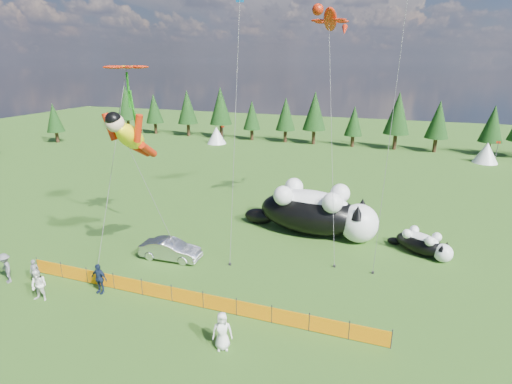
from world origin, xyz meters
TOP-DOWN VIEW (x-y plane):
  - ground at (0.00, 0.00)m, footprint 160.00×160.00m
  - safety_fence at (0.00, -3.00)m, footprint 22.06×0.06m
  - tree_line at (0.00, 45.00)m, footprint 90.00×4.00m
  - festival_tents at (11.00, 40.00)m, footprint 50.00×3.20m
  - cat_large at (4.85, 9.22)m, footprint 11.10×4.70m
  - cat_small at (12.81, 8.15)m, footprint 4.42×3.24m
  - car at (-3.80, 1.56)m, footprint 4.35×1.73m
  - spectator_a at (-10.07, -4.03)m, footprint 0.67×0.55m
  - spectator_b at (-8.21, -5.41)m, footprint 1.02×0.70m
  - spectator_c at (-5.52, -3.60)m, footprint 1.14×0.63m
  - spectator_d at (-11.79, -4.57)m, footprint 1.42×1.16m
  - spectator_e at (3.36, -5.66)m, footprint 1.13×0.96m
  - superhero_kite at (-4.79, -0.31)m, footprint 4.86×5.10m
  - gecko_kite at (4.83, 11.23)m, footprint 4.07×9.91m
  - flower_kite at (-7.21, 3.17)m, footprint 3.44×6.96m
  - diamond_kite_a at (-0.20, 6.02)m, footprint 1.28×4.55m

SIDE VIEW (x-z plane):
  - ground at x=0.00m, z-range 0.00..0.00m
  - safety_fence at x=0.00m, z-range -0.05..1.05m
  - car at x=-3.80m, z-range 0.00..1.41m
  - spectator_a at x=-10.07m, z-range 0.00..1.57m
  - cat_small at x=12.81m, z-range -0.04..1.70m
  - spectator_c at x=-5.52m, z-range 0.00..1.89m
  - spectator_b at x=-8.21m, z-range 0.00..1.93m
  - spectator_d at x=-11.79m, z-range 0.00..1.96m
  - spectator_e at x=3.36m, z-range 0.00..1.97m
  - festival_tents at x=11.00m, z-range 0.00..2.80m
  - cat_large at x=4.85m, z-range -0.10..3.91m
  - tree_line at x=0.00m, z-range 0.00..8.00m
  - superhero_kite at x=-4.79m, z-range 3.43..14.32m
  - flower_kite at x=-7.21m, z-range 5.80..19.47m
  - gecko_kite at x=4.83m, z-range 7.15..24.91m
  - diamond_kite_a at x=-0.20m, z-range 7.11..25.08m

